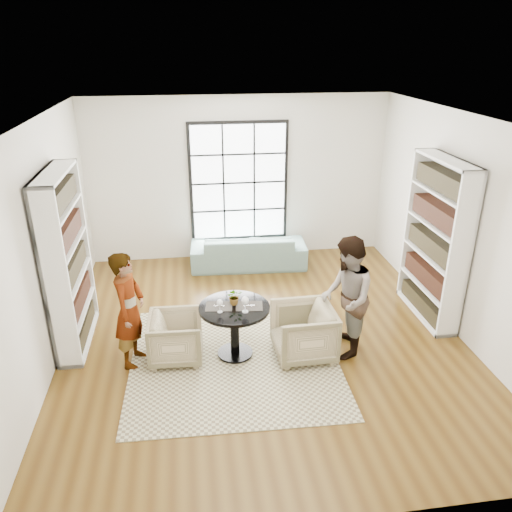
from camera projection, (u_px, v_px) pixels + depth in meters
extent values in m
plane|color=brown|center=(263.00, 337.00, 7.07)|extent=(6.00, 6.00, 0.00)
plane|color=silver|center=(238.00, 179.00, 9.19)|extent=(5.50, 0.00, 5.50)
plane|color=silver|center=(43.00, 250.00, 6.11)|extent=(0.00, 6.00, 6.00)
plane|color=silver|center=(462.00, 228.00, 6.83)|extent=(0.00, 6.00, 6.00)
plane|color=silver|center=(326.00, 384.00, 3.75)|extent=(5.50, 0.00, 5.50)
plane|color=white|center=(265.00, 120.00, 5.87)|extent=(6.00, 6.00, 0.00)
cube|color=black|center=(239.00, 182.00, 9.19)|extent=(1.82, 0.06, 2.22)
cube|color=white|center=(239.00, 183.00, 9.16)|extent=(1.70, 0.02, 2.10)
cube|color=#C2BC91|center=(234.00, 359.00, 6.56)|extent=(2.76, 2.76, 0.01)
cylinder|color=black|center=(235.00, 353.00, 6.67)|extent=(0.47, 0.47, 0.04)
cylinder|color=black|center=(235.00, 332.00, 6.53)|extent=(0.12, 0.12, 0.65)
cylinder|color=black|center=(234.00, 308.00, 6.39)|extent=(0.92, 0.92, 0.04)
imported|color=slate|center=(248.00, 250.00, 9.18)|extent=(2.14, 0.94, 0.61)
imported|color=gray|center=(176.00, 338.00, 6.48)|extent=(0.72, 0.70, 0.63)
imported|color=tan|center=(303.00, 332.00, 6.53)|extent=(0.80, 0.78, 0.71)
imported|color=gray|center=(129.00, 310.00, 6.22)|extent=(0.51, 0.64, 1.55)
imported|color=gray|center=(346.00, 298.00, 6.41)|extent=(0.77, 0.90, 1.64)
cube|color=#292723|center=(219.00, 306.00, 6.38)|extent=(0.37, 0.30, 0.01)
cube|color=#292723|center=(249.00, 306.00, 6.39)|extent=(0.37, 0.30, 0.01)
cylinder|color=silver|center=(220.00, 312.00, 6.25)|extent=(0.06, 0.06, 0.01)
cylinder|color=silver|center=(220.00, 308.00, 6.23)|extent=(0.01, 0.01, 0.10)
sphere|color=maroon|center=(220.00, 303.00, 6.20)|extent=(0.08, 0.08, 0.08)
ellipsoid|color=white|center=(220.00, 303.00, 6.20)|extent=(0.08, 0.08, 0.09)
cylinder|color=silver|center=(245.00, 311.00, 6.26)|extent=(0.08, 0.08, 0.01)
cylinder|color=silver|center=(245.00, 307.00, 6.23)|extent=(0.01, 0.01, 0.12)
sphere|color=maroon|center=(245.00, 301.00, 6.19)|extent=(0.09, 0.09, 0.09)
ellipsoid|color=white|center=(245.00, 301.00, 6.19)|extent=(0.10, 0.10, 0.11)
imported|color=gray|center=(235.00, 296.00, 6.40)|extent=(0.20, 0.18, 0.22)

